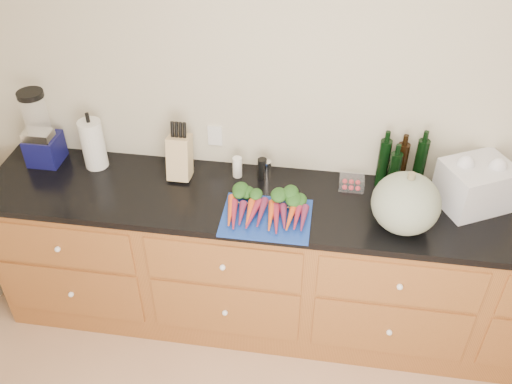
% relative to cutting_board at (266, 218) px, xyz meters
% --- Properties ---
extents(wall_back, '(4.10, 0.05, 2.60)m').
position_rel_cutting_board_xyz_m(wall_back, '(0.25, 0.48, 0.35)').
color(wall_back, beige).
rests_on(wall_back, ground).
extents(cabinets, '(3.60, 0.64, 0.90)m').
position_rel_cutting_board_xyz_m(cabinets, '(0.25, 0.16, -0.50)').
color(cabinets, brown).
rests_on(cabinets, ground).
extents(countertop, '(3.64, 0.62, 0.04)m').
position_rel_cutting_board_xyz_m(countertop, '(0.25, 0.16, -0.03)').
color(countertop, black).
rests_on(countertop, cabinets).
extents(cutting_board, '(0.46, 0.35, 0.01)m').
position_rel_cutting_board_xyz_m(cutting_board, '(0.00, 0.00, 0.00)').
color(cutting_board, navy).
rests_on(cutting_board, countertop).
extents(carrots, '(0.42, 0.31, 0.06)m').
position_rel_cutting_board_xyz_m(carrots, '(0.00, 0.04, 0.03)').
color(carrots, '#E7521B').
rests_on(carrots, cutting_board).
extents(squash, '(0.34, 0.34, 0.30)m').
position_rel_cutting_board_xyz_m(squash, '(0.68, 0.04, 0.15)').
color(squash, slate).
rests_on(squash, countertop).
extents(blender_appliance, '(0.18, 0.18, 0.45)m').
position_rel_cutting_board_xyz_m(blender_appliance, '(-1.32, 0.32, 0.19)').
color(blender_appliance, '#0F1048').
rests_on(blender_appliance, countertop).
extents(paper_towel, '(0.13, 0.13, 0.29)m').
position_rel_cutting_board_xyz_m(paper_towel, '(-1.02, 0.32, 0.14)').
color(paper_towel, silver).
rests_on(paper_towel, countertop).
extents(knife_block, '(0.12, 0.12, 0.24)m').
position_rel_cutting_board_xyz_m(knife_block, '(-0.52, 0.30, 0.12)').
color(knife_block, tan).
rests_on(knife_block, countertop).
extents(grinder_salt, '(0.05, 0.05, 0.12)m').
position_rel_cutting_board_xyz_m(grinder_salt, '(-0.21, 0.34, 0.05)').
color(grinder_salt, white).
rests_on(grinder_salt, countertop).
extents(grinder_pepper, '(0.05, 0.05, 0.13)m').
position_rel_cutting_board_xyz_m(grinder_pepper, '(-0.07, 0.34, 0.06)').
color(grinder_pepper, black).
rests_on(grinder_pepper, countertop).
extents(canister_chrome, '(0.05, 0.05, 0.11)m').
position_rel_cutting_board_xyz_m(canister_chrome, '(-0.05, 0.34, 0.05)').
color(canister_chrome, white).
rests_on(canister_chrome, countertop).
extents(tomato_box, '(0.13, 0.11, 0.06)m').
position_rel_cutting_board_xyz_m(tomato_box, '(0.42, 0.33, 0.03)').
color(tomato_box, white).
rests_on(tomato_box, countertop).
extents(bottles, '(0.25, 0.13, 0.30)m').
position_rel_cutting_board_xyz_m(bottles, '(0.67, 0.37, 0.13)').
color(bottles, black).
rests_on(bottles, countertop).
extents(grocery_bag, '(0.42, 0.39, 0.24)m').
position_rel_cutting_board_xyz_m(grocery_bag, '(1.05, 0.28, 0.12)').
color(grocery_bag, white).
rests_on(grocery_bag, countertop).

